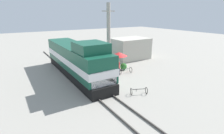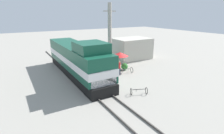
# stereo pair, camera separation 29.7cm
# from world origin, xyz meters

# --- Properties ---
(ground_plane) EXTENTS (120.00, 120.00, 0.00)m
(ground_plane) POSITION_xyz_m (0.00, 0.00, 0.00)
(ground_plane) COLOR gray
(rail_near) EXTENTS (0.08, 36.75, 0.15)m
(rail_near) POSITION_xyz_m (-0.72, 0.00, 0.07)
(rail_near) COLOR #4C4742
(rail_near) RESTS_ON ground_plane
(rail_far) EXTENTS (0.08, 36.75, 0.15)m
(rail_far) POSITION_xyz_m (0.72, 0.00, 0.07)
(rail_far) COLOR #4C4742
(rail_far) RESTS_ON ground_plane
(locomotive) EXTENTS (3.01, 14.61, 4.59)m
(locomotive) POSITION_xyz_m (0.00, 1.95, 1.97)
(locomotive) COLOR black
(locomotive) RESTS_ON ground_plane
(utility_pole) EXTENTS (1.80, 0.49, 8.50)m
(utility_pole) POSITION_xyz_m (4.79, 2.73, 4.29)
(utility_pole) COLOR #9E998E
(utility_pole) RESTS_ON ground_plane
(vendor_umbrella) EXTENTS (2.22, 2.22, 2.34)m
(vendor_umbrella) POSITION_xyz_m (5.62, 1.52, 2.09)
(vendor_umbrella) COLOR #4C4C4C
(vendor_umbrella) RESTS_ON ground_plane
(billboard_sign) EXTENTS (2.23, 0.12, 3.15)m
(billboard_sign) POSITION_xyz_m (5.03, 4.56, 2.40)
(billboard_sign) COLOR #595959
(billboard_sign) RESTS_ON ground_plane
(shrub_cluster) EXTENTS (0.90, 0.90, 0.90)m
(shrub_cluster) POSITION_xyz_m (6.06, 1.03, 0.45)
(shrub_cluster) COLOR #2D722D
(shrub_cluster) RESTS_ON ground_plane
(person_bystander) EXTENTS (0.34, 0.34, 1.80)m
(person_bystander) POSITION_xyz_m (4.34, -0.31, 0.99)
(person_bystander) COLOR #2D3347
(person_bystander) RESTS_ON ground_plane
(bicycle) EXTENTS (1.66, 0.86, 0.70)m
(bicycle) POSITION_xyz_m (5.46, -0.25, 0.36)
(bicycle) COLOR black
(bicycle) RESTS_ON ground_plane
(bicycle_spare) EXTENTS (1.64, 1.18, 0.64)m
(bicycle_spare) POSITION_xyz_m (3.02, -5.75, 0.33)
(bicycle_spare) COLOR black
(bicycle_spare) RESTS_ON ground_plane
(building_block_distant) EXTENTS (5.77, 4.20, 3.36)m
(building_block_distant) POSITION_xyz_m (10.49, 5.50, 1.68)
(building_block_distant) COLOR #B7B2A3
(building_block_distant) RESTS_ON ground_plane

